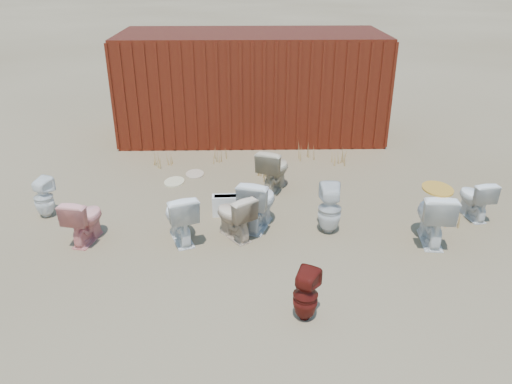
{
  "coord_description": "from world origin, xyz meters",
  "views": [
    {
      "loc": [
        -0.16,
        -6.57,
        3.91
      ],
      "look_at": [
        0.0,
        0.6,
        0.55
      ],
      "focal_mm": 35.0,
      "sensor_mm": 36.0,
      "label": 1
    }
  ],
  "objects_px": {
    "toilet_front_e": "(475,198)",
    "toilet_back_beige_left": "(234,216)",
    "toilet_front_pink": "(84,219)",
    "toilet_back_e": "(330,209)",
    "toilet_back_a": "(44,198)",
    "toilet_back_beige_right": "(274,169)",
    "loose_tank": "(227,205)",
    "toilet_front_maroon": "(306,295)",
    "shipping_container": "(252,85)",
    "toilet_front_c": "(258,202)",
    "toilet_front_a": "(180,216)",
    "toilet_back_yellowlid": "(433,216)"
  },
  "relations": [
    {
      "from": "toilet_front_maroon",
      "to": "toilet_back_beige_right",
      "type": "distance_m",
      "value": 3.69
    },
    {
      "from": "toilet_back_beige_right",
      "to": "toilet_front_a",
      "type": "bearing_deg",
      "value": 74.2
    },
    {
      "from": "toilet_front_c",
      "to": "loose_tank",
      "type": "distance_m",
      "value": 0.7
    },
    {
      "from": "toilet_front_pink",
      "to": "toilet_back_a",
      "type": "bearing_deg",
      "value": -28.65
    },
    {
      "from": "toilet_front_pink",
      "to": "loose_tank",
      "type": "bearing_deg",
      "value": -146.32
    },
    {
      "from": "shipping_container",
      "to": "toilet_back_beige_right",
      "type": "bearing_deg",
      "value": -83.83
    },
    {
      "from": "shipping_container",
      "to": "toilet_front_c",
      "type": "bearing_deg",
      "value": -89.56
    },
    {
      "from": "toilet_front_c",
      "to": "toilet_back_beige_right",
      "type": "distance_m",
      "value": 1.44
    },
    {
      "from": "toilet_front_pink",
      "to": "loose_tank",
      "type": "relative_size",
      "value": 1.47
    },
    {
      "from": "toilet_back_yellowlid",
      "to": "toilet_front_c",
      "type": "bearing_deg",
      "value": -4.23
    },
    {
      "from": "toilet_back_a",
      "to": "shipping_container",
      "type": "bearing_deg",
      "value": -104.12
    },
    {
      "from": "toilet_front_pink",
      "to": "toilet_back_yellowlid",
      "type": "distance_m",
      "value": 5.23
    },
    {
      "from": "toilet_back_a",
      "to": "toilet_back_beige_right",
      "type": "height_order",
      "value": "toilet_back_beige_right"
    },
    {
      "from": "toilet_back_beige_left",
      "to": "toilet_front_maroon",
      "type": "bearing_deg",
      "value": 78.42
    },
    {
      "from": "toilet_front_c",
      "to": "toilet_front_maroon",
      "type": "bearing_deg",
      "value": 121.12
    },
    {
      "from": "toilet_back_beige_left",
      "to": "toilet_back_beige_right",
      "type": "relative_size",
      "value": 0.89
    },
    {
      "from": "toilet_front_maroon",
      "to": "toilet_back_a",
      "type": "relative_size",
      "value": 0.96
    },
    {
      "from": "toilet_front_e",
      "to": "shipping_container",
      "type": "bearing_deg",
      "value": -60.17
    },
    {
      "from": "toilet_front_maroon",
      "to": "toilet_back_a",
      "type": "distance_m",
      "value": 4.84
    },
    {
      "from": "toilet_back_beige_left",
      "to": "toilet_back_yellowlid",
      "type": "distance_m",
      "value": 2.98
    },
    {
      "from": "toilet_front_pink",
      "to": "toilet_back_e",
      "type": "relative_size",
      "value": 0.92
    },
    {
      "from": "toilet_back_beige_left",
      "to": "toilet_front_pink",
      "type": "bearing_deg",
      "value": -34.32
    },
    {
      "from": "toilet_front_a",
      "to": "toilet_back_beige_left",
      "type": "height_order",
      "value": "toilet_front_a"
    },
    {
      "from": "toilet_front_c",
      "to": "toilet_back_a",
      "type": "relative_size",
      "value": 1.25
    },
    {
      "from": "shipping_container",
      "to": "toilet_front_pink",
      "type": "relative_size",
      "value": 8.17
    },
    {
      "from": "shipping_container",
      "to": "toilet_back_beige_left",
      "type": "xyz_separation_m",
      "value": [
        -0.34,
        -5.05,
        -0.83
      ]
    },
    {
      "from": "toilet_back_a",
      "to": "toilet_front_c",
      "type": "bearing_deg",
      "value": -161.79
    },
    {
      "from": "shipping_container",
      "to": "toilet_front_c",
      "type": "relative_size",
      "value": 6.99
    },
    {
      "from": "toilet_back_beige_right",
      "to": "loose_tank",
      "type": "bearing_deg",
      "value": 74.23
    },
    {
      "from": "toilet_back_a",
      "to": "loose_tank",
      "type": "relative_size",
      "value": 1.37
    },
    {
      "from": "toilet_front_maroon",
      "to": "toilet_back_beige_left",
      "type": "height_order",
      "value": "toilet_back_beige_left"
    },
    {
      "from": "toilet_back_beige_right",
      "to": "toilet_back_e",
      "type": "bearing_deg",
      "value": 139.99
    },
    {
      "from": "toilet_front_pink",
      "to": "toilet_back_a",
      "type": "distance_m",
      "value": 1.21
    },
    {
      "from": "toilet_front_e",
      "to": "toilet_back_e",
      "type": "relative_size",
      "value": 0.87
    },
    {
      "from": "toilet_front_c",
      "to": "toilet_back_beige_right",
      "type": "bearing_deg",
      "value": -84.01
    },
    {
      "from": "toilet_front_e",
      "to": "toilet_back_e",
      "type": "distance_m",
      "value": 2.51
    },
    {
      "from": "toilet_front_c",
      "to": "toilet_back_beige_left",
      "type": "height_order",
      "value": "toilet_front_c"
    },
    {
      "from": "toilet_back_beige_left",
      "to": "toilet_back_yellowlid",
      "type": "bearing_deg",
      "value": 140.73
    },
    {
      "from": "toilet_front_maroon",
      "to": "shipping_container",
      "type": "bearing_deg",
      "value": -56.51
    },
    {
      "from": "loose_tank",
      "to": "shipping_container",
      "type": "bearing_deg",
      "value": 81.0
    },
    {
      "from": "toilet_back_yellowlid",
      "to": "toilet_front_maroon",
      "type": "bearing_deg",
      "value": 47.05
    },
    {
      "from": "toilet_front_a",
      "to": "toilet_back_beige_right",
      "type": "distance_m",
      "value": 2.36
    },
    {
      "from": "shipping_container",
      "to": "toilet_back_e",
      "type": "bearing_deg",
      "value": -77.04
    },
    {
      "from": "toilet_back_e",
      "to": "loose_tank",
      "type": "height_order",
      "value": "toilet_back_e"
    },
    {
      "from": "toilet_front_e",
      "to": "toilet_back_beige_right",
      "type": "bearing_deg",
      "value": -28.66
    },
    {
      "from": "toilet_front_c",
      "to": "toilet_back_beige_right",
      "type": "height_order",
      "value": "toilet_front_c"
    },
    {
      "from": "toilet_front_a",
      "to": "toilet_front_e",
      "type": "height_order",
      "value": "toilet_front_a"
    },
    {
      "from": "toilet_front_e",
      "to": "toilet_back_beige_left",
      "type": "relative_size",
      "value": 0.94
    },
    {
      "from": "shipping_container",
      "to": "loose_tank",
      "type": "bearing_deg",
      "value": -96.27
    },
    {
      "from": "toilet_front_c",
      "to": "toilet_back_e",
      "type": "height_order",
      "value": "toilet_front_c"
    }
  ]
}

